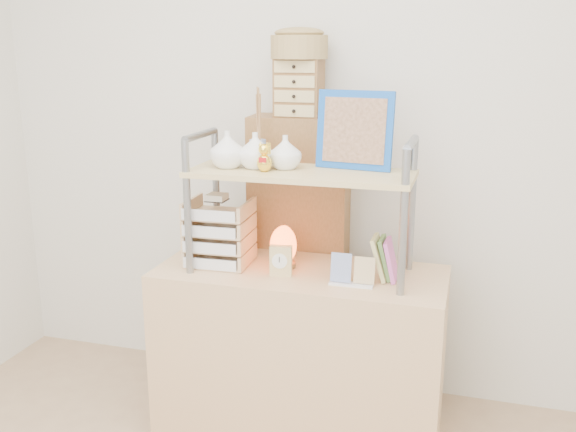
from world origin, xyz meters
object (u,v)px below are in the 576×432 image
(cabinet, at_px, (299,258))
(salt_lamp, at_px, (283,246))
(desk, at_px, (300,353))
(letter_tray, at_px, (218,236))

(cabinet, bearing_deg, salt_lamp, -90.21)
(desk, xyz_separation_m, salt_lamp, (-0.08, 0.02, 0.47))
(cabinet, height_order, letter_tray, cabinet)
(salt_lamp, bearing_deg, desk, -15.22)
(desk, height_order, letter_tray, letter_tray)
(cabinet, xyz_separation_m, salt_lamp, (0.02, -0.35, 0.17))
(letter_tray, height_order, salt_lamp, letter_tray)
(desk, xyz_separation_m, cabinet, (-0.10, 0.37, 0.30))
(desk, height_order, cabinet, cabinet)
(desk, bearing_deg, letter_tray, -178.44)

